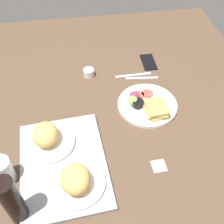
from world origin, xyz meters
TOP-DOWN VIEW (x-y plane):
  - ground_plane at (0.00, 0.00)cm, footprint 190.00×150.00cm
  - serving_tray at (-19.39, 25.53)cm, footprint 47.22×36.09cm
  - bread_plate_near at (-30.00, 20.74)cm, footprint 20.43×20.43cm
  - bread_plate_far at (-8.99, 31.15)cm, footprint 20.41×20.41cm
  - plate_with_salad at (6.25, -14.16)cm, footprint 27.80×27.80cm
  - drinking_glass at (-22.28, 46.93)cm, footprint 7.52×7.52cm
  - soda_bottle at (-37.31, 40.75)cm, footprint 6.40×6.40cm
  - espresso_cup at (33.15, 10.53)cm, footprint 5.60×5.60cm
  - fork at (26.91, -16.57)cm, footprint 3.21×17.05cm
  - knife at (29.91, -12.57)cm, footprint 1.74×19.02cm
  - cell_phone at (39.47, -23.17)cm, footprint 14.44×7.29cm
  - sticky_note at (-25.52, -11.42)cm, footprint 5.87×5.87cm

SIDE VIEW (x-z plane):
  - ground_plane at x=0.00cm, z-range -3.00..0.00cm
  - sticky_note at x=-25.52cm, z-range 0.00..0.12cm
  - fork at x=26.91cm, z-range 0.00..0.50cm
  - knife at x=29.91cm, z-range 0.00..0.50cm
  - cell_phone at x=39.47cm, z-range 0.00..0.80cm
  - serving_tray at x=-19.39cm, z-range 0.00..1.60cm
  - plate_with_salad at x=6.25cm, z-range -0.96..4.44cm
  - espresso_cup at x=33.15cm, z-range 0.00..4.00cm
  - bread_plate_far at x=-8.99cm, z-range 0.56..10.15cm
  - bread_plate_near at x=-30.00cm, z-range 0.61..10.44cm
  - drinking_glass at x=-22.28cm, z-range 0.00..11.28cm
  - soda_bottle at x=-37.31cm, z-range 0.00..22.67cm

